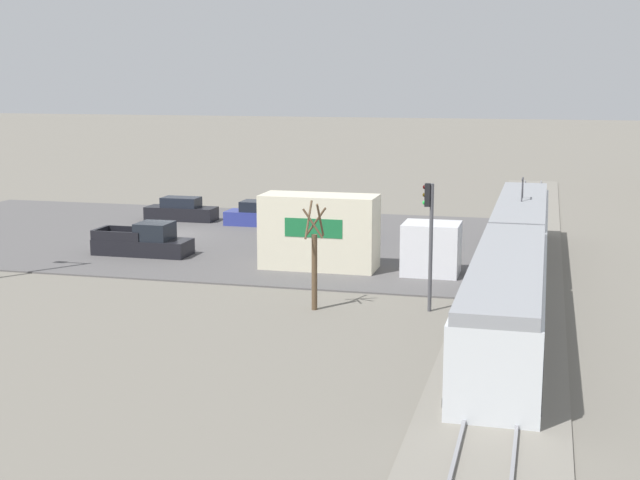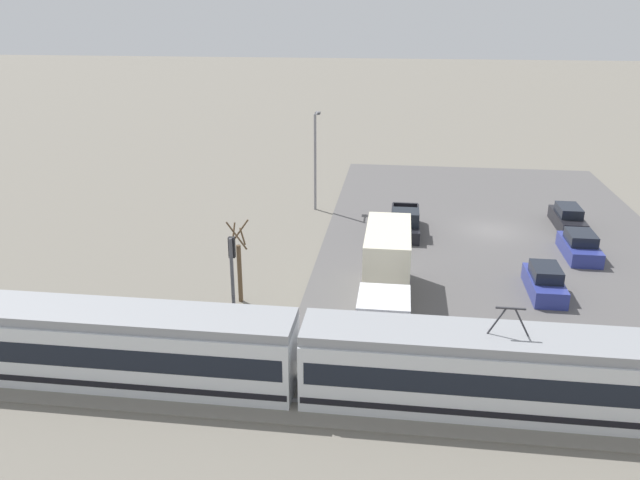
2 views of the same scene
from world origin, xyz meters
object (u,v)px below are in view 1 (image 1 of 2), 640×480
object	(u,v)px
light_rail_tram	(515,260)
box_truck	(346,236)
sedan_car_1	(259,215)
pickup_truck	(145,242)
sedan_car_0	(336,227)
sedan_car_2	(181,211)
traffic_light_pole	(429,229)
street_tree	(314,261)

from	to	relation	value
light_rail_tram	box_truck	size ratio (longest dim) A/B	3.17
light_rail_tram	sedan_car_1	size ratio (longest dim) A/B	7.36
pickup_truck	sedan_car_0	distance (m)	11.73
pickup_truck	sedan_car_2	world-z (taller)	pickup_truck
sedan_car_0	traffic_light_pole	bearing A→B (deg)	26.38
box_truck	sedan_car_0	world-z (taller)	box_truck
sedan_car_1	box_truck	bearing A→B (deg)	35.61
box_truck	sedan_car_0	bearing A→B (deg)	-163.36
sedan_car_2	street_tree	size ratio (longest dim) A/B	1.04
sedan_car_1	traffic_light_pole	bearing A→B (deg)	36.02
box_truck	street_tree	xyz separation A→B (m)	(7.73, 0.40, 0.28)
sedan_car_0	traffic_light_pole	distance (m)	17.37
sedan_car_2	traffic_light_pole	distance (m)	27.43
pickup_truck	street_tree	world-z (taller)	street_tree
traffic_light_pole	sedan_car_1	bearing A→B (deg)	-143.98
sedan_car_2	street_tree	distance (m)	25.03
box_truck	traffic_light_pole	distance (m)	8.61
pickup_truck	sedan_car_2	xyz separation A→B (m)	(-11.54, -2.76, -0.03)
sedan_car_0	sedan_car_1	bearing A→B (deg)	-119.09
sedan_car_0	sedan_car_2	bearing A→B (deg)	-108.54
light_rail_tram	sedan_car_0	xyz separation A→B (m)	(-11.84, -11.01, -0.90)
sedan_car_0	sedan_car_1	distance (m)	6.82
sedan_car_0	sedan_car_2	xyz separation A→B (m)	(-3.92, -11.69, -0.01)
sedan_car_0	sedan_car_2	world-z (taller)	sedan_car_0
sedan_car_2	traffic_light_pole	xyz separation A→B (m)	(19.28, 19.31, 2.75)
light_rail_tram	street_tree	distance (m)	9.22
light_rail_tram	sedan_car_1	distance (m)	22.77
sedan_car_1	sedan_car_0	bearing A→B (deg)	60.91
pickup_truck	sedan_car_1	bearing A→B (deg)	164.81
sedan_car_2	pickup_truck	bearing A→B (deg)	-166.53
traffic_light_pole	sedan_car_2	bearing A→B (deg)	-134.96
light_rail_tram	sedan_car_0	world-z (taller)	light_rail_tram
light_rail_tram	street_tree	xyz separation A→B (m)	(4.48, -8.04, 0.45)
sedan_car_1	sedan_car_2	world-z (taller)	sedan_car_1
sedan_car_1	traffic_light_pole	xyz separation A→B (m)	(18.68, 13.58, 2.74)
traffic_light_pole	street_tree	bearing A→B (deg)	-78.38
light_rail_tram	sedan_car_0	bearing A→B (deg)	-137.09
sedan_car_2	traffic_light_pole	size ratio (longest dim) A/B	0.89
sedan_car_1	traffic_light_pole	size ratio (longest dim) A/B	0.80
box_truck	traffic_light_pole	xyz separation A→B (m)	(6.77, 5.05, 1.67)
pickup_truck	sedan_car_1	xyz separation A→B (m)	(-10.93, 2.97, -0.03)
light_rail_tram	sedan_car_1	world-z (taller)	light_rail_tram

